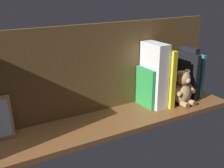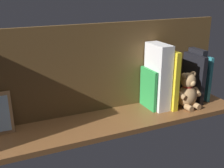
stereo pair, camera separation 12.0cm
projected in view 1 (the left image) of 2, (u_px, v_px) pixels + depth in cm
name	position (u px, v px, depth cm)	size (l,w,h in cm)	color
ground_plane	(112.00, 120.00, 125.50)	(117.99, 26.15, 2.20)	brown
shelf_back_panel	(99.00, 68.00, 127.58)	(117.99, 1.50, 39.05)	brown
book_0	(193.00, 74.00, 148.54)	(1.70, 12.78, 21.87)	teal
book_1	(188.00, 72.00, 147.57)	(2.95, 10.54, 25.05)	black
book_2	(186.00, 75.00, 144.63)	(2.33, 14.87, 23.02)	black
teddy_bear	(183.00, 89.00, 138.17)	(13.59, 10.99, 16.77)	tan
book_3	(163.00, 77.00, 136.30)	(2.43, 15.47, 26.86)	yellow
dictionary_thick_white	(154.00, 75.00, 133.98)	(6.28, 14.04, 29.77)	white
book_4	(145.00, 88.00, 134.45)	(1.28, 12.48, 18.53)	green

